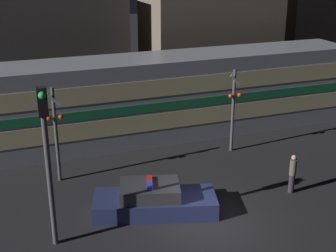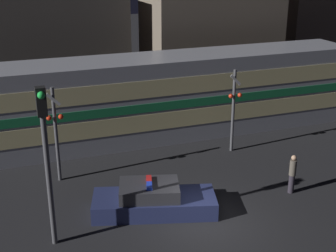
% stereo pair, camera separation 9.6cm
% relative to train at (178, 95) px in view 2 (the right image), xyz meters
% --- Properties ---
extents(ground_plane, '(120.00, 120.00, 0.00)m').
position_rel_train_xyz_m(ground_plane, '(-2.32, -8.80, -2.11)').
color(ground_plane, black).
extents(train, '(19.72, 3.08, 4.22)m').
position_rel_train_xyz_m(train, '(0.00, 0.00, 0.00)').
color(train, gray).
rests_on(train, ground_plane).
extents(police_car, '(4.84, 2.93, 1.28)m').
position_rel_train_xyz_m(police_car, '(-3.87, -7.33, -1.64)').
color(police_car, navy).
rests_on(police_car, ground_plane).
extents(pedestrian, '(0.28, 0.28, 1.64)m').
position_rel_train_xyz_m(pedestrian, '(1.82, -7.84, -1.27)').
color(pedestrian, '#2D2833').
rests_on(pedestrian, ground_plane).
extents(crossing_signal_near, '(0.68, 0.32, 4.06)m').
position_rel_train_xyz_m(crossing_signal_near, '(1.58, -3.20, 0.10)').
color(crossing_signal_near, '#4C4C51').
rests_on(crossing_signal_near, ground_plane).
extents(crossing_signal_far, '(0.68, 0.32, 4.10)m').
position_rel_train_xyz_m(crossing_signal_far, '(-6.76, -3.48, 0.12)').
color(crossing_signal_far, '#4C4C51').
rests_on(crossing_signal_far, ground_plane).
extents(traffic_light_corner, '(0.30, 0.46, 5.39)m').
position_rel_train_xyz_m(traffic_light_corner, '(-7.59, -8.08, 1.23)').
color(traffic_light_corner, '#4C4C51').
rests_on(traffic_light_corner, ground_plane).
extents(building_left, '(8.57, 5.25, 6.91)m').
position_rel_train_xyz_m(building_left, '(-5.21, 7.95, 1.34)').
color(building_left, '#47423D').
rests_on(building_left, ground_plane).
extents(building_center, '(8.49, 4.53, 9.65)m').
position_rel_train_xyz_m(building_center, '(4.71, 6.07, 2.71)').
color(building_center, '#726656').
rests_on(building_center, ground_plane).
extents(building_right, '(7.19, 4.82, 7.98)m').
position_rel_train_xyz_m(building_right, '(14.52, 7.90, 1.88)').
color(building_right, brown).
rests_on(building_right, ground_plane).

